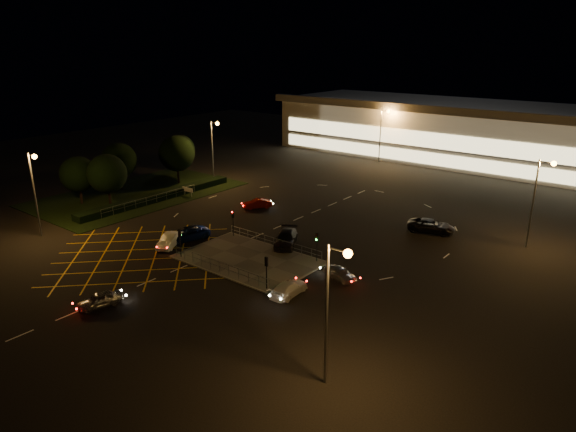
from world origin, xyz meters
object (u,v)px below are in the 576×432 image
Objects in this scene: signal_nw at (233,218)px; car_right_silver at (340,273)px; car_queue_white at (170,240)px; car_near_silver at (100,300)px; signal_se at (266,266)px; car_circ_red at (257,204)px; car_left_blue at (187,234)px; car_approach_white at (289,288)px; car_far_dkgrey at (286,239)px; signal_ne at (317,241)px; car_east_grey at (431,226)px; signal_sw at (180,237)px.

signal_nw is 16.29m from car_right_silver.
car_near_silver is at bearing -91.06° from car_queue_white.
signal_se is at bearing -33.65° from signal_nw.
car_circ_red reaches higher than car_right_silver.
car_left_blue is 14.18m from car_circ_red.
car_left_blue reaches higher than car_approach_white.
car_right_silver is at bearing -111.90° from car_approach_white.
car_far_dkgrey is at bearing 12.78° from car_queue_white.
signal_nw is at bearing 180.00° from signal_ne.
car_queue_white is 0.99× the size of car_approach_white.
car_circ_red is (-1.64, 14.08, -0.08)m from car_left_blue.
car_right_silver is (4.08, -1.92, -1.74)m from signal_ne.
signal_ne is 4.84m from car_right_silver.
car_east_grey is (17.63, 15.96, -1.59)m from signal_nw.
car_circ_red is 0.70× the size of car_east_grey.
car_approach_white is (7.71, -9.33, -0.15)m from car_far_dkgrey.
car_east_grey is at bearing -101.98° from car_approach_white.
car_queue_white is at bearing -117.93° from signal_nw.
car_right_silver is (9.55, -3.69, -0.16)m from car_far_dkgrey.
car_far_dkgrey reaches higher than car_near_silver.
car_queue_white is (-3.50, -6.60, -1.65)m from signal_nw.
car_approach_white is (2.24, 0.43, -1.73)m from signal_se.
signal_se is 0.56× the size of car_east_grey.
car_east_grey reaches higher than car_circ_red.
car_near_silver is 0.70× the size of car_far_dkgrey.
car_circ_red is (-17.16, 10.05, -1.72)m from signal_ne.
car_circ_red is at bearing -74.03° from signal_sw.
signal_ne is 16.12m from car_left_blue.
car_queue_white reaches higher than car_circ_red.
signal_ne is 0.72× the size of car_queue_white.
car_right_silver is at bearing -13.63° from car_queue_white.
signal_se reaches higher than car_east_grey.
car_near_silver reaches higher than car_circ_red.
car_right_silver is (16.08, -1.92, -1.74)m from signal_nw.
signal_se is 24.65m from car_east_grey.
signal_se is at bearing -180.00° from signal_sw.
car_approach_white is (2.24, -7.56, -1.73)m from signal_ne.
car_near_silver is 0.68× the size of car_east_grey.
signal_nw is 11.43m from car_circ_red.
car_left_blue is 18.11m from car_approach_white.
car_far_dkgrey is at bearing 162.05° from signal_ne.
signal_ne is 21.55m from car_near_silver.
car_left_blue is (-15.52, 3.95, -1.64)m from signal_se.
signal_nw reaches higher than car_east_grey.
signal_sw is 14.35m from car_approach_white.
car_far_dkgrey reaches higher than car_left_blue.
signal_sw is at bearing -48.66° from car_queue_white.
car_far_dkgrey reaches higher than car_queue_white.
signal_ne is at bearing -4.00° from car_queue_white.
car_approach_white is (-3.39, -23.52, -0.14)m from car_east_grey.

